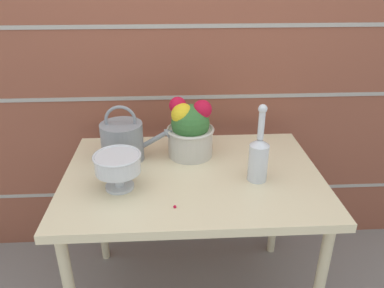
% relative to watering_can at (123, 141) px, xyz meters
% --- Properties ---
extents(brick_wall, '(3.60, 0.08, 2.20)m').
position_rel_watering_can_xyz_m(brick_wall, '(0.31, 0.37, 0.27)').
color(brick_wall, brown).
rests_on(brick_wall, ground_plane).
extents(patio_table, '(1.10, 0.77, 0.74)m').
position_rel_watering_can_xyz_m(patio_table, '(0.31, -0.15, -0.17)').
color(patio_table, beige).
rests_on(patio_table, ground_plane).
extents(watering_can, '(0.33, 0.19, 0.26)m').
position_rel_watering_can_xyz_m(watering_can, '(0.00, 0.00, 0.00)').
color(watering_can, gray).
rests_on(watering_can, patio_table).
extents(crystal_pedestal_bowl, '(0.19, 0.19, 0.15)m').
position_rel_watering_can_xyz_m(crystal_pedestal_bowl, '(0.01, -0.25, 0.01)').
color(crystal_pedestal_bowl, silver).
rests_on(crystal_pedestal_bowl, patio_table).
extents(flower_planter, '(0.22, 0.22, 0.28)m').
position_rel_watering_can_xyz_m(flower_planter, '(0.30, 0.02, 0.04)').
color(flower_planter, beige).
rests_on(flower_planter, patio_table).
extents(glass_decanter, '(0.08, 0.08, 0.33)m').
position_rel_watering_can_xyz_m(glass_decanter, '(0.57, -0.22, 0.02)').
color(glass_decanter, silver).
rests_on(glass_decanter, patio_table).
extents(fallen_petal, '(0.01, 0.01, 0.01)m').
position_rel_watering_can_xyz_m(fallen_petal, '(0.23, -0.40, -0.09)').
color(fallen_petal, red).
rests_on(fallen_petal, patio_table).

